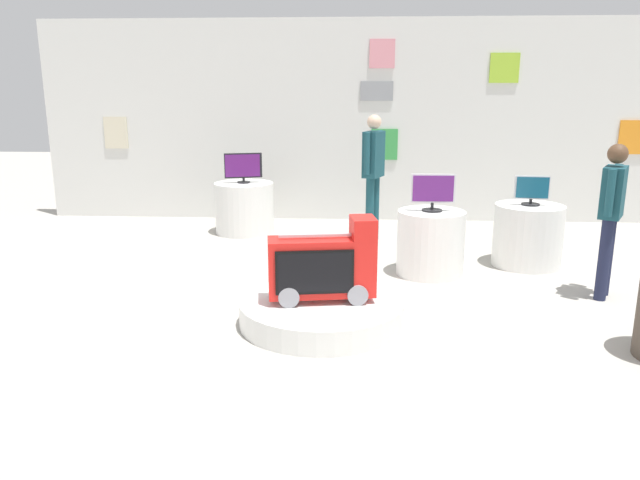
# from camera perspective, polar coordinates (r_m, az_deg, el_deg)

# --- Properties ---
(ground_plane) EXTENTS (30.00, 30.00, 0.00)m
(ground_plane) POSITION_cam_1_polar(r_m,az_deg,el_deg) (5.81, 3.65, -7.86)
(ground_plane) COLOR #B2ADA3
(back_wall_display) EXTENTS (10.46, 0.13, 3.24)m
(back_wall_display) POSITION_cam_1_polar(r_m,az_deg,el_deg) (10.13, 3.77, 11.00)
(back_wall_display) COLOR silver
(back_wall_display) RESTS_ON ground
(main_display_pedestal) EXTENTS (1.55, 1.55, 0.23)m
(main_display_pedestal) POSITION_cam_1_polar(r_m,az_deg,el_deg) (5.78, 0.15, -6.74)
(main_display_pedestal) COLOR white
(main_display_pedestal) RESTS_ON ground
(novelty_firetruck_tv) EXTENTS (1.02, 0.50, 0.79)m
(novelty_firetruck_tv) POSITION_cam_1_polar(r_m,az_deg,el_deg) (5.63, 0.36, -2.59)
(novelty_firetruck_tv) COLOR gray
(novelty_firetruck_tv) RESTS_ON main_display_pedestal
(display_pedestal_left_rear) EXTENTS (0.79, 0.79, 0.77)m
(display_pedestal_left_rear) POSITION_cam_1_polar(r_m,az_deg,el_deg) (7.31, 10.32, -0.27)
(display_pedestal_left_rear) COLOR white
(display_pedestal_left_rear) RESTS_ON ground
(tv_on_left_rear) EXTENTS (0.51, 0.23, 0.44)m
(tv_on_left_rear) POSITION_cam_1_polar(r_m,az_deg,el_deg) (7.18, 10.54, 4.52)
(tv_on_left_rear) COLOR black
(tv_on_left_rear) RESTS_ON display_pedestal_left_rear
(display_pedestal_center_rear) EXTENTS (0.84, 0.84, 0.77)m
(display_pedestal_center_rear) POSITION_cam_1_polar(r_m,az_deg,el_deg) (7.98, 18.90, 0.41)
(display_pedestal_center_rear) COLOR white
(display_pedestal_center_rear) RESTS_ON ground
(tv_on_center_rear) EXTENTS (0.41, 0.22, 0.36)m
(tv_on_center_rear) POSITION_cam_1_polar(r_m,az_deg,el_deg) (7.87, 19.24, 4.44)
(tv_on_center_rear) COLOR black
(tv_on_center_rear) RESTS_ON display_pedestal_center_rear
(display_pedestal_right_rear) EXTENTS (0.89, 0.89, 0.77)m
(display_pedestal_right_rear) POSITION_cam_1_polar(r_m,az_deg,el_deg) (9.36, -7.09, 3.02)
(display_pedestal_right_rear) COLOR white
(display_pedestal_right_rear) RESTS_ON ground
(tv_on_right_rear) EXTENTS (0.55, 0.19, 0.45)m
(tv_on_right_rear) POSITION_cam_1_polar(r_m,az_deg,el_deg) (9.25, -7.22, 6.83)
(tv_on_right_rear) COLOR black
(tv_on_right_rear) RESTS_ON display_pedestal_right_rear
(shopper_browsing_near_truck) EXTENTS (0.33, 0.52, 1.80)m
(shopper_browsing_near_truck) POSITION_cam_1_polar(r_m,az_deg,el_deg) (8.71, 5.02, 6.77)
(shopper_browsing_near_truck) COLOR #194751
(shopper_browsing_near_truck) RESTS_ON ground
(shopper_browsing_rear) EXTENTS (0.36, 0.50, 1.62)m
(shopper_browsing_rear) POSITION_cam_1_polar(r_m,az_deg,el_deg) (6.94, 25.64, 2.60)
(shopper_browsing_rear) COLOR #1E233F
(shopper_browsing_rear) RESTS_ON ground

